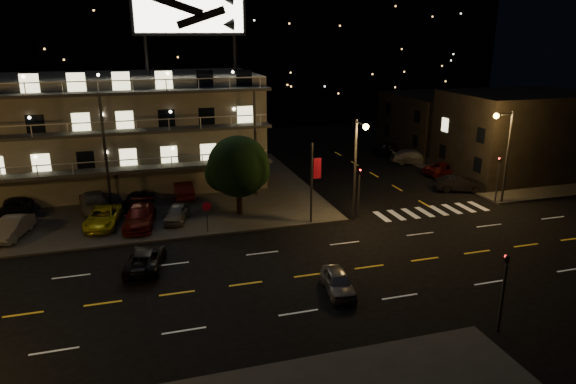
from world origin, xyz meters
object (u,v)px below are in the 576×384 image
object	(u,v)px
lot_car_4	(177,213)
lot_car_7	(93,200)
lot_car_2	(103,217)
side_car_0	(460,184)
road_car_west	(145,258)
tree	(238,168)
road_car_east	(338,282)

from	to	relation	value
lot_car_4	lot_car_7	size ratio (longest dim) A/B	0.69
lot_car_2	lot_car_7	bearing A→B (deg)	111.58
side_car_0	road_car_west	world-z (taller)	side_car_0
lot_car_4	lot_car_7	world-z (taller)	lot_car_7
tree	road_car_east	bearing A→B (deg)	-78.68
road_car_east	lot_car_2	bearing A→B (deg)	139.73
lot_car_2	side_car_0	size ratio (longest dim) A/B	1.11
tree	road_car_east	distance (m)	14.93
lot_car_2	road_car_east	xyz separation A→B (m)	(13.27, -14.53, -0.21)
road_car_east	side_car_0	bearing A→B (deg)	46.44
road_car_west	road_car_east	bearing A→B (deg)	160.47
lot_car_2	lot_car_4	bearing A→B (deg)	4.34
lot_car_2	road_car_east	size ratio (longest dim) A/B	1.35
side_car_0	road_car_east	xyz separation A→B (m)	(-18.24, -14.83, -0.11)
lot_car_2	side_car_0	distance (m)	31.51
lot_car_2	road_car_west	world-z (taller)	lot_car_2
lot_car_2	side_car_0	xyz separation A→B (m)	(31.51, 0.29, -0.10)
lot_car_2	lot_car_4	xyz separation A→B (m)	(5.44, -0.47, -0.06)
tree	side_car_0	xyz separation A→B (m)	(21.09, 0.56, -3.22)
tree	road_car_west	world-z (taller)	tree
tree	lot_car_7	world-z (taller)	tree
lot_car_7	road_car_east	xyz separation A→B (m)	(14.22, -18.90, -0.30)
side_car_0	road_car_west	distance (m)	29.90
lot_car_2	road_car_east	distance (m)	19.68
lot_car_7	side_car_0	size ratio (longest dim) A/B	1.20
lot_car_4	road_car_west	world-z (taller)	lot_car_4
road_car_east	road_car_west	distance (m)	12.27
side_car_0	road_car_east	world-z (taller)	side_car_0
side_car_0	road_car_east	bearing A→B (deg)	151.27
lot_car_4	lot_car_7	distance (m)	8.02
tree	lot_car_2	world-z (taller)	tree
side_car_0	road_car_east	size ratio (longest dim) A/B	1.22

